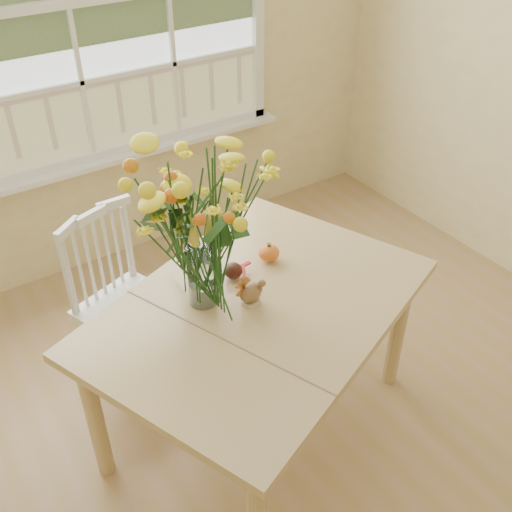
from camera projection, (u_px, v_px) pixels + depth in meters
wall_back at (72, 42)px, 3.08m from camera, size 4.00×0.02×2.70m
window at (68, 7)px, 2.95m from camera, size 2.42×0.12×1.74m
dining_table at (259, 320)px, 2.43m from camera, size 1.61×1.39×0.72m
windsor_chair at (117, 291)px, 2.80m from camera, size 0.51×0.50×0.88m
flower_vase at (198, 221)px, 2.16m from camera, size 0.53×0.53×0.63m
pumpkin at (269, 254)px, 2.59m from camera, size 0.09×0.09×0.07m
turkey_figurine at (251, 293)px, 2.35m from camera, size 0.11×0.09×0.12m
dark_gourd at (233, 271)px, 2.49m from camera, size 0.13×0.10×0.07m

